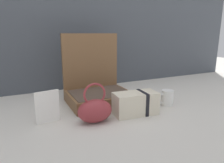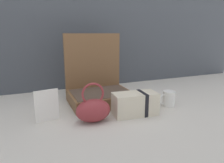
{
  "view_description": "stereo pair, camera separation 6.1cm",
  "coord_description": "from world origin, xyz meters",
  "px_view_note": "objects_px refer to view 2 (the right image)",
  "views": [
    {
      "loc": [
        -0.5,
        -1.02,
        0.44
      ],
      "look_at": [
        -0.02,
        -0.02,
        0.17
      ],
      "focal_mm": 32.27,
      "sensor_mm": 36.0,
      "label": 1
    },
    {
      "loc": [
        -0.45,
        -1.05,
        0.44
      ],
      "look_at": [
        -0.02,
        -0.02,
        0.17
      ],
      "focal_mm": 32.27,
      "sensor_mm": 36.0,
      "label": 2
    }
  ],
  "objects_px": {
    "cream_toiletry_bag": "(136,104)",
    "info_card_left": "(47,106)",
    "open_suitcase": "(98,87)",
    "teal_pouch_handbag": "(93,110)",
    "coffee_mug": "(168,99)"
  },
  "relations": [
    {
      "from": "open_suitcase",
      "to": "coffee_mug",
      "type": "height_order",
      "value": "open_suitcase"
    },
    {
      "from": "coffee_mug",
      "to": "info_card_left",
      "type": "relative_size",
      "value": 0.68
    },
    {
      "from": "teal_pouch_handbag",
      "to": "cream_toiletry_bag",
      "type": "distance_m",
      "value": 0.24
    },
    {
      "from": "open_suitcase",
      "to": "info_card_left",
      "type": "relative_size",
      "value": 2.66
    },
    {
      "from": "open_suitcase",
      "to": "info_card_left",
      "type": "distance_m",
      "value": 0.4
    },
    {
      "from": "cream_toiletry_bag",
      "to": "info_card_left",
      "type": "distance_m",
      "value": 0.47
    },
    {
      "from": "cream_toiletry_bag",
      "to": "coffee_mug",
      "type": "bearing_deg",
      "value": 8.75
    },
    {
      "from": "open_suitcase",
      "to": "coffee_mug",
      "type": "distance_m",
      "value": 0.45
    },
    {
      "from": "cream_toiletry_bag",
      "to": "info_card_left",
      "type": "bearing_deg",
      "value": 168.21
    },
    {
      "from": "open_suitcase",
      "to": "cream_toiletry_bag",
      "type": "bearing_deg",
      "value": -68.55
    },
    {
      "from": "teal_pouch_handbag",
      "to": "cream_toiletry_bag",
      "type": "relative_size",
      "value": 0.82
    },
    {
      "from": "info_card_left",
      "to": "coffee_mug",
      "type": "bearing_deg",
      "value": -13.89
    },
    {
      "from": "teal_pouch_handbag",
      "to": "coffee_mug",
      "type": "distance_m",
      "value": 0.5
    },
    {
      "from": "cream_toiletry_bag",
      "to": "coffee_mug",
      "type": "height_order",
      "value": "cream_toiletry_bag"
    },
    {
      "from": "coffee_mug",
      "to": "cream_toiletry_bag",
      "type": "bearing_deg",
      "value": -171.25
    }
  ]
}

